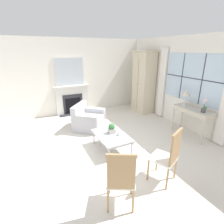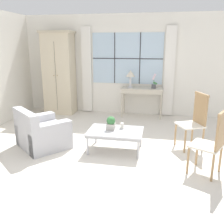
{
  "view_description": "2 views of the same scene",
  "coord_description": "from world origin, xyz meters",
  "px_view_note": "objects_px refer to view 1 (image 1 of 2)",
  "views": [
    {
      "loc": [
        3.62,
        -1.41,
        2.39
      ],
      "look_at": [
        -0.0,
        0.37,
        0.94
      ],
      "focal_mm": 28.0,
      "sensor_mm": 36.0,
      "label": 1
    },
    {
      "loc": [
        0.93,
        -4.13,
        2.0
      ],
      "look_at": [
        0.07,
        0.34,
        0.75
      ],
      "focal_mm": 40.0,
      "sensor_mm": 36.0,
      "label": 2
    }
  ],
  "objects_px": {
    "potted_orchid": "(204,107)",
    "console_table": "(193,112)",
    "coffee_table": "(112,136)",
    "table_lamp": "(186,94)",
    "pillar_candle": "(119,134)",
    "accent_chair_wooden": "(121,177)",
    "fireplace": "(72,96)",
    "armoire": "(144,83)",
    "armchair_upholstered": "(88,120)",
    "side_chair_wooden": "(169,154)",
    "potted_plant_small": "(112,128)"
  },
  "relations": [
    {
      "from": "fireplace",
      "to": "potted_plant_small",
      "type": "bearing_deg",
      "value": 4.82
    },
    {
      "from": "side_chair_wooden",
      "to": "pillar_candle",
      "type": "height_order",
      "value": "side_chair_wooden"
    },
    {
      "from": "potted_plant_small",
      "to": "accent_chair_wooden",
      "type": "bearing_deg",
      "value": -21.78
    },
    {
      "from": "console_table",
      "to": "armchair_upholstered",
      "type": "relative_size",
      "value": 0.93
    },
    {
      "from": "armoire",
      "to": "armchair_upholstered",
      "type": "xyz_separation_m",
      "value": [
        0.61,
        -2.51,
        -0.9
      ]
    },
    {
      "from": "armoire",
      "to": "potted_plant_small",
      "type": "xyz_separation_m",
      "value": [
        1.98,
        -2.35,
        -0.64
      ]
    },
    {
      "from": "armoire",
      "to": "table_lamp",
      "type": "relative_size",
      "value": 4.85
    },
    {
      "from": "console_table",
      "to": "potted_orchid",
      "type": "xyz_separation_m",
      "value": [
        0.31,
        -0.02,
        0.24
      ]
    },
    {
      "from": "armoire",
      "to": "armchair_upholstered",
      "type": "bearing_deg",
      "value": -76.27
    },
    {
      "from": "accent_chair_wooden",
      "to": "table_lamp",
      "type": "bearing_deg",
      "value": 118.25
    },
    {
      "from": "side_chair_wooden",
      "to": "accent_chair_wooden",
      "type": "bearing_deg",
      "value": -82.92
    },
    {
      "from": "fireplace",
      "to": "table_lamp",
      "type": "height_order",
      "value": "fireplace"
    },
    {
      "from": "pillar_candle",
      "to": "potted_orchid",
      "type": "bearing_deg",
      "value": 77.0
    },
    {
      "from": "table_lamp",
      "to": "potted_orchid",
      "type": "xyz_separation_m",
      "value": [
        0.64,
        -0.01,
        -0.21
      ]
    },
    {
      "from": "console_table",
      "to": "potted_orchid",
      "type": "distance_m",
      "value": 0.4
    },
    {
      "from": "accent_chair_wooden",
      "to": "fireplace",
      "type": "bearing_deg",
      "value": 174.66
    },
    {
      "from": "potted_orchid",
      "to": "coffee_table",
      "type": "bearing_deg",
      "value": -104.73
    },
    {
      "from": "potted_plant_small",
      "to": "pillar_candle",
      "type": "distance_m",
      "value": 0.24
    },
    {
      "from": "table_lamp",
      "to": "coffee_table",
      "type": "xyz_separation_m",
      "value": [
        0.01,
        -2.41,
        -0.82
      ]
    },
    {
      "from": "fireplace",
      "to": "side_chair_wooden",
      "type": "relative_size",
      "value": 1.96
    },
    {
      "from": "table_lamp",
      "to": "pillar_candle",
      "type": "distance_m",
      "value": 2.39
    },
    {
      "from": "table_lamp",
      "to": "armchair_upholstered",
      "type": "bearing_deg",
      "value": -120.01
    },
    {
      "from": "console_table",
      "to": "pillar_candle",
      "type": "bearing_deg",
      "value": -95.27
    },
    {
      "from": "coffee_table",
      "to": "console_table",
      "type": "bearing_deg",
      "value": 82.49
    },
    {
      "from": "coffee_table",
      "to": "pillar_candle",
      "type": "xyz_separation_m",
      "value": [
        0.11,
        0.14,
        0.09
      ]
    },
    {
      "from": "potted_orchid",
      "to": "potted_plant_small",
      "type": "relative_size",
      "value": 1.55
    },
    {
      "from": "potted_orchid",
      "to": "console_table",
      "type": "bearing_deg",
      "value": 175.47
    },
    {
      "from": "armoire",
      "to": "table_lamp",
      "type": "distance_m",
      "value": 2.06
    },
    {
      "from": "fireplace",
      "to": "armoire",
      "type": "distance_m",
      "value": 2.83
    },
    {
      "from": "fireplace",
      "to": "accent_chair_wooden",
      "type": "bearing_deg",
      "value": -5.34
    },
    {
      "from": "potted_orchid",
      "to": "table_lamp",
      "type": "bearing_deg",
      "value": 179.13
    },
    {
      "from": "side_chair_wooden",
      "to": "fireplace",
      "type": "bearing_deg",
      "value": -172.08
    },
    {
      "from": "console_table",
      "to": "fireplace",
      "type": "bearing_deg",
      "value": -142.13
    },
    {
      "from": "console_table",
      "to": "coffee_table",
      "type": "distance_m",
      "value": 2.47
    },
    {
      "from": "fireplace",
      "to": "armchair_upholstered",
      "type": "height_order",
      "value": "fireplace"
    },
    {
      "from": "accent_chair_wooden",
      "to": "armoire",
      "type": "bearing_deg",
      "value": 140.58
    },
    {
      "from": "side_chair_wooden",
      "to": "table_lamp",
      "type": "bearing_deg",
      "value": 127.28
    },
    {
      "from": "console_table",
      "to": "coffee_table",
      "type": "height_order",
      "value": "console_table"
    },
    {
      "from": "armoire",
      "to": "accent_chair_wooden",
      "type": "bearing_deg",
      "value": -39.42
    },
    {
      "from": "armchair_upholstered",
      "to": "potted_plant_small",
      "type": "height_order",
      "value": "armchair_upholstered"
    },
    {
      "from": "armchair_upholstered",
      "to": "console_table",
      "type": "bearing_deg",
      "value": 54.82
    },
    {
      "from": "fireplace",
      "to": "table_lamp",
      "type": "relative_size",
      "value": 4.43
    },
    {
      "from": "fireplace",
      "to": "potted_orchid",
      "type": "height_order",
      "value": "fireplace"
    },
    {
      "from": "table_lamp",
      "to": "side_chair_wooden",
      "type": "xyz_separation_m",
      "value": [
        1.51,
        -1.98,
        -0.57
      ]
    },
    {
      "from": "accent_chair_wooden",
      "to": "coffee_table",
      "type": "relative_size",
      "value": 1.02
    },
    {
      "from": "table_lamp",
      "to": "side_chair_wooden",
      "type": "distance_m",
      "value": 2.55
    },
    {
      "from": "side_chair_wooden",
      "to": "armoire",
      "type": "bearing_deg",
      "value": 151.09
    },
    {
      "from": "console_table",
      "to": "table_lamp",
      "type": "height_order",
      "value": "table_lamp"
    },
    {
      "from": "side_chair_wooden",
      "to": "coffee_table",
      "type": "xyz_separation_m",
      "value": [
        -1.5,
        -0.43,
        -0.25
      ]
    },
    {
      "from": "fireplace",
      "to": "pillar_candle",
      "type": "bearing_deg",
      "value": 6.14
    }
  ]
}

